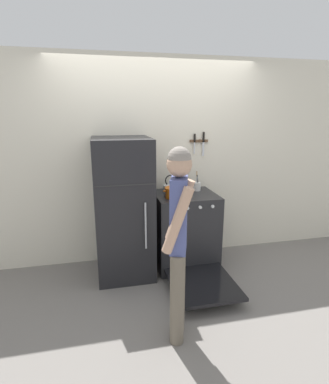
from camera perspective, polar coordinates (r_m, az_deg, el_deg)
ground_plane at (r=4.19m, az=-1.52°, el=-11.74°), size 14.00×14.00×0.00m
wall_back at (r=3.83m, az=-1.74°, el=5.82°), size 10.00×0.06×2.55m
refrigerator at (r=3.50m, az=-7.82°, el=-3.05°), size 0.64×0.74×1.61m
stove_range at (r=3.75m, az=4.06°, el=-7.41°), size 0.74×1.39×0.92m
dutch_oven_pot at (r=3.45m, az=2.01°, el=-0.10°), size 0.28×0.24×0.15m
tea_kettle at (r=3.70m, az=1.20°, el=0.92°), size 0.23×0.18×0.22m
utensil_jar at (r=3.80m, az=6.12°, el=1.13°), size 0.11×0.11×0.25m
person at (r=2.40m, az=2.67°, el=-8.24°), size 0.33×0.39×1.63m
wall_knife_strip at (r=3.90m, az=6.63°, el=9.70°), size 0.24×0.03×0.31m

